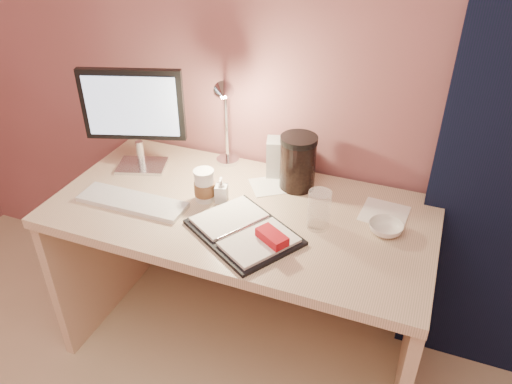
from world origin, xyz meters
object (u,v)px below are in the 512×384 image
(coffee_cup, at_px, (204,186))
(clear_cup, at_px, (319,210))
(desk, at_px, (249,245))
(bowl, at_px, (386,228))
(monitor, at_px, (134,111))
(product_box, at_px, (280,158))
(desk_lamp, at_px, (206,113))
(lotion_bottle, at_px, (221,190))
(keyboard, at_px, (132,202))
(dark_jar, at_px, (298,165))
(planner, at_px, (246,232))

(coffee_cup, distance_m, clear_cup, 0.44)
(desk, height_order, bowl, bowl)
(monitor, bearing_deg, bowl, -22.63)
(clear_cup, xyz_separation_m, product_box, (-0.24, 0.29, 0.01))
(desk, bearing_deg, desk_lamp, 149.83)
(desk, distance_m, product_box, 0.37)
(lotion_bottle, bearing_deg, keyboard, -155.41)
(bowl, xyz_separation_m, lotion_bottle, (-0.60, -0.03, 0.03))
(coffee_cup, height_order, desk_lamp, desk_lamp)
(monitor, height_order, clear_cup, monitor)
(coffee_cup, distance_m, bowl, 0.67)
(lotion_bottle, distance_m, dark_jar, 0.31)
(clear_cup, height_order, dark_jar, dark_jar)
(clear_cup, bearing_deg, product_box, 130.06)
(planner, xyz_separation_m, bowl, (0.44, 0.19, 0.00))
(monitor, distance_m, coffee_cup, 0.42)
(monitor, xyz_separation_m, dark_jar, (0.65, 0.09, -0.16))
(desk_lamp, bearing_deg, clear_cup, -44.83)
(monitor, height_order, bowl, monitor)
(keyboard, relative_size, desk_lamp, 1.01)
(coffee_cup, bearing_deg, dark_jar, 36.27)
(bowl, height_order, desk_lamp, desk_lamp)
(monitor, distance_m, bowl, 1.05)
(dark_jar, bearing_deg, clear_cup, -56.70)
(desk, distance_m, bowl, 0.57)
(desk, height_order, keyboard, keyboard)
(keyboard, bearing_deg, dark_jar, 31.86)
(keyboard, height_order, dark_jar, dark_jar)
(keyboard, bearing_deg, desk, 25.97)
(product_box, bearing_deg, desk, -120.96)
(dark_jar, height_order, product_box, dark_jar)
(planner, xyz_separation_m, lotion_bottle, (-0.16, 0.16, 0.04))
(planner, height_order, desk_lamp, desk_lamp)
(dark_jar, bearing_deg, bowl, -24.99)
(planner, bearing_deg, lotion_bottle, 167.36)
(lotion_bottle, relative_size, product_box, 0.64)
(coffee_cup, bearing_deg, product_box, 54.14)
(desk_lamp, bearing_deg, planner, -71.28)
(coffee_cup, distance_m, desk_lamp, 0.29)
(planner, distance_m, clear_cup, 0.26)
(desk, xyz_separation_m, bowl, (0.52, -0.03, 0.24))
(dark_jar, distance_m, product_box, 0.11)
(keyboard, relative_size, coffee_cup, 3.30)
(monitor, xyz_separation_m, coffee_cup, (0.35, -0.12, -0.20))
(bowl, xyz_separation_m, product_box, (-0.47, 0.24, 0.06))
(desk, relative_size, keyboard, 3.37)
(keyboard, relative_size, bowl, 3.53)
(desk, height_order, coffee_cup, coffee_cup)
(coffee_cup, relative_size, lotion_bottle, 1.26)
(monitor, distance_m, planner, 0.68)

